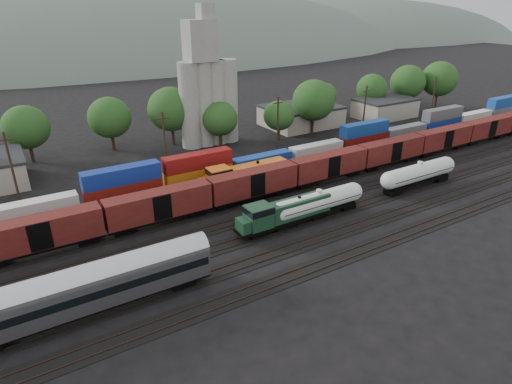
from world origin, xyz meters
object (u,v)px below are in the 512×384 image
passenger_coach (89,287)px  grain_silo (208,93)px  tank_car_a (318,202)px  orange_locomotive (243,175)px  green_locomotive (283,213)px

passenger_coach → grain_silo: bearing=52.6°
tank_car_a → grain_silo: 41.98m
tank_car_a → orange_locomotive: 15.57m
green_locomotive → grain_silo: bearing=78.2°
green_locomotive → orange_locomotive: bearing=81.9°
green_locomotive → grain_silo: size_ratio=0.55×
passenger_coach → green_locomotive: bearing=10.6°
green_locomotive → passenger_coach: passenger_coach is taller
passenger_coach → grain_silo: 58.42m
tank_car_a → orange_locomotive: size_ratio=0.92×
passenger_coach → orange_locomotive: bearing=34.8°
grain_silo → orange_locomotive: bearing=-103.8°
tank_car_a → passenger_coach: bearing=-171.4°
green_locomotive → grain_silo: grain_silo is taller
orange_locomotive → grain_silo: (6.40, 26.00, 8.74)m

